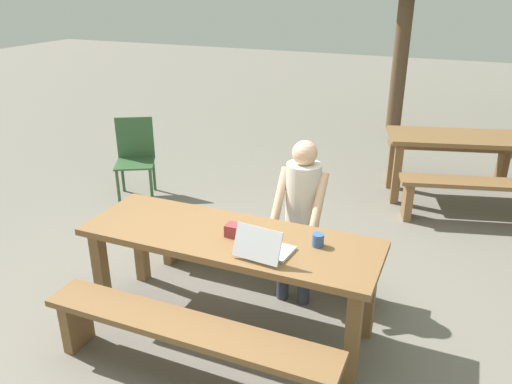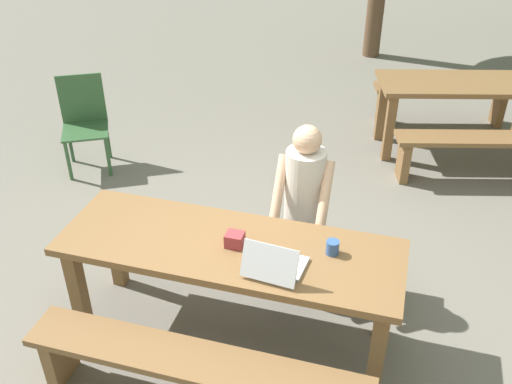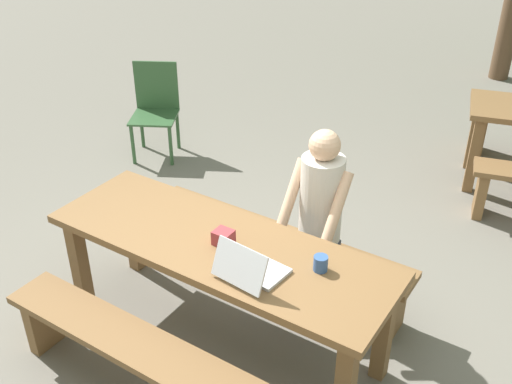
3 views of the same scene
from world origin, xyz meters
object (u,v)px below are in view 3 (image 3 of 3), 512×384
plastic_chair (155,108)px  person_seated (318,212)px  coffee_mug (321,263)px  laptop (250,268)px  picnic_table_front (219,257)px  small_pouch (223,238)px

plastic_chair → person_seated: bearing=-55.2°
coffee_mug → plastic_chair: (-2.76, 1.75, -0.32)m
laptop → picnic_table_front: bearing=-21.0°
picnic_table_front → small_pouch: bearing=-1.6°
small_pouch → coffee_mug: same height
plastic_chair → laptop: bearing=-67.9°
laptop → plastic_chair: 3.19m
person_seated → plastic_chair: size_ratio=1.41×
laptop → coffee_mug: 0.39m
laptop → small_pouch: size_ratio=3.24×
small_pouch → coffee_mug: 0.60m
coffee_mug → person_seated: 0.60m
laptop → small_pouch: (-0.29, 0.16, -0.01)m
picnic_table_front → person_seated: (0.34, 0.61, 0.11)m
plastic_chair → coffee_mug: bearing=-61.2°
laptop → plastic_chair: (-2.47, 2.00, -0.33)m
person_seated → plastic_chair: (-2.47, 1.23, -0.27)m
person_seated → plastic_chair: 2.77m
picnic_table_front → person_seated: 0.71m
picnic_table_front → coffee_mug: 0.65m
coffee_mug → plastic_chair: plastic_chair is taller
picnic_table_front → person_seated: person_seated is taller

